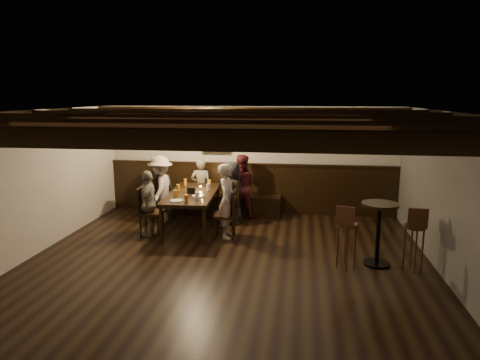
% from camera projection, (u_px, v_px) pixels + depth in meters
% --- Properties ---
extents(room, '(7.00, 7.00, 7.00)m').
position_uv_depth(room, '(229.00, 176.00, 8.44)').
color(room, black).
rests_on(room, ground).
extents(dining_table, '(1.02, 2.04, 0.75)m').
position_uv_depth(dining_table, '(192.00, 196.00, 8.45)').
color(dining_table, black).
rests_on(dining_table, floor).
extents(chair_left_near, '(0.45, 0.45, 0.94)m').
position_uv_depth(chair_left_near, '(163.00, 208.00, 9.03)').
color(chair_left_near, black).
rests_on(chair_left_near, floor).
extents(chair_left_far, '(0.45, 0.45, 0.93)m').
position_uv_depth(chair_left_far, '(151.00, 221.00, 8.15)').
color(chair_left_far, black).
rests_on(chair_left_far, floor).
extents(chair_right_near, '(0.45, 0.45, 0.93)m').
position_uv_depth(chair_right_near, '(231.00, 210.00, 8.91)').
color(chair_right_near, black).
rests_on(chair_right_near, floor).
extents(chair_right_far, '(0.44, 0.44, 0.90)m').
position_uv_depth(chair_right_far, '(226.00, 223.00, 8.04)').
color(chair_right_far, black).
rests_on(chair_right_far, floor).
extents(person_bench_left, '(0.66, 0.45, 1.30)m').
position_uv_depth(person_bench_left, '(160.00, 187.00, 9.41)').
color(person_bench_left, black).
rests_on(person_bench_left, floor).
extents(person_bench_centre, '(0.48, 0.33, 1.27)m').
position_uv_depth(person_bench_centre, '(201.00, 187.00, 9.49)').
color(person_bench_centre, gray).
rests_on(person_bench_centre, floor).
extents(person_bench_right, '(0.71, 0.57, 1.39)m').
position_uv_depth(person_bench_right, '(241.00, 186.00, 9.26)').
color(person_bench_right, maroon).
rests_on(person_bench_right, floor).
extents(person_left_near, '(0.58, 0.94, 1.41)m').
position_uv_depth(person_left_near, '(161.00, 189.00, 8.95)').
color(person_left_near, '#B09F95').
rests_on(person_left_near, floor).
extents(person_left_far, '(0.35, 0.75, 1.26)m').
position_uv_depth(person_left_far, '(148.00, 203.00, 8.08)').
color(person_left_far, gray).
rests_on(person_left_far, floor).
extents(person_right_near, '(0.46, 0.66, 1.31)m').
position_uv_depth(person_right_near, '(232.00, 193.00, 8.84)').
color(person_right_near, black).
rests_on(person_right_near, floor).
extents(person_right_far, '(0.37, 0.53, 1.40)m').
position_uv_depth(person_right_far, '(227.00, 201.00, 7.95)').
color(person_right_far, '#B2A596').
rests_on(person_right_far, floor).
extents(pint_a, '(0.07, 0.07, 0.14)m').
position_uv_depth(pint_a, '(185.00, 182.00, 9.13)').
color(pint_a, '#BF7219').
rests_on(pint_a, dining_table).
extents(pint_b, '(0.07, 0.07, 0.14)m').
position_uv_depth(pint_b, '(209.00, 183.00, 9.04)').
color(pint_b, '#BF7219').
rests_on(pint_b, dining_table).
extents(pint_c, '(0.07, 0.07, 0.14)m').
position_uv_depth(pint_c, '(178.00, 188.00, 8.55)').
color(pint_c, '#BF7219').
rests_on(pint_c, dining_table).
extents(pint_d, '(0.07, 0.07, 0.14)m').
position_uv_depth(pint_d, '(208.00, 187.00, 8.60)').
color(pint_d, silver).
rests_on(pint_d, dining_table).
extents(pint_e, '(0.07, 0.07, 0.14)m').
position_uv_depth(pint_e, '(176.00, 194.00, 8.01)').
color(pint_e, '#BF7219').
rests_on(pint_e, dining_table).
extents(pint_f, '(0.07, 0.07, 0.14)m').
position_uv_depth(pint_f, '(197.00, 196.00, 7.87)').
color(pint_f, silver).
rests_on(pint_f, dining_table).
extents(pint_g, '(0.07, 0.07, 0.14)m').
position_uv_depth(pint_g, '(186.00, 199.00, 7.64)').
color(pint_g, '#BF7219').
rests_on(pint_g, dining_table).
extents(plate_near, '(0.24, 0.24, 0.01)m').
position_uv_depth(plate_near, '(177.00, 201.00, 7.77)').
color(plate_near, white).
rests_on(plate_near, dining_table).
extents(plate_far, '(0.24, 0.24, 0.01)m').
position_uv_depth(plate_far, '(198.00, 196.00, 8.13)').
color(plate_far, white).
rests_on(plate_far, dining_table).
extents(condiment_caddy, '(0.15, 0.10, 0.12)m').
position_uv_depth(condiment_caddy, '(191.00, 190.00, 8.38)').
color(condiment_caddy, black).
rests_on(condiment_caddy, dining_table).
extents(candle, '(0.05, 0.05, 0.05)m').
position_uv_depth(candle, '(201.00, 188.00, 8.72)').
color(candle, beige).
rests_on(candle, dining_table).
extents(high_top_table, '(0.57, 0.57, 1.00)m').
position_uv_depth(high_top_table, '(379.00, 225.00, 6.64)').
color(high_top_table, black).
rests_on(high_top_table, floor).
extents(bar_stool_left, '(0.35, 0.36, 1.02)m').
position_uv_depth(bar_stool_left, '(346.00, 245.00, 6.56)').
color(bar_stool_left, '#342110').
rests_on(bar_stool_left, floor).
extents(bar_stool_right, '(0.32, 0.33, 1.02)m').
position_uv_depth(bar_stool_right, '(414.00, 247.00, 6.47)').
color(bar_stool_right, '#342110').
rests_on(bar_stool_right, floor).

